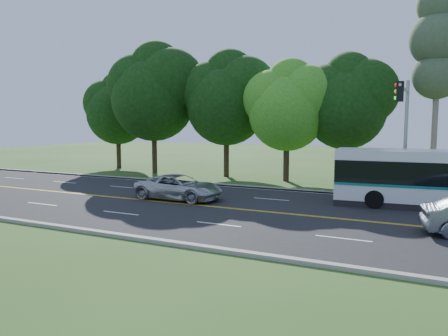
% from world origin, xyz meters
% --- Properties ---
extents(ground, '(120.00, 120.00, 0.00)m').
position_xyz_m(ground, '(0.00, 0.00, 0.00)').
color(ground, '#2A4B19').
rests_on(ground, ground).
extents(road, '(60.00, 14.00, 0.02)m').
position_xyz_m(road, '(0.00, 0.00, 0.01)').
color(road, black).
rests_on(road, ground).
extents(curb_north, '(60.00, 0.30, 0.15)m').
position_xyz_m(curb_north, '(0.00, 7.15, 0.07)').
color(curb_north, gray).
rests_on(curb_north, ground).
extents(curb_south, '(60.00, 0.30, 0.15)m').
position_xyz_m(curb_south, '(0.00, -7.15, 0.07)').
color(curb_south, gray).
rests_on(curb_south, ground).
extents(grass_verge, '(60.00, 4.00, 0.10)m').
position_xyz_m(grass_verge, '(0.00, 9.00, 0.05)').
color(grass_verge, '#2A4B19').
rests_on(grass_verge, ground).
extents(lane_markings, '(57.60, 13.82, 0.00)m').
position_xyz_m(lane_markings, '(-0.09, 0.00, 0.02)').
color(lane_markings, gold).
rests_on(lane_markings, road).
extents(tree_row, '(44.70, 9.10, 13.84)m').
position_xyz_m(tree_row, '(-5.15, 12.13, 6.73)').
color(tree_row, black).
rests_on(tree_row, ground).
extents(bougainvillea_hedge, '(9.50, 2.25, 1.50)m').
position_xyz_m(bougainvillea_hedge, '(7.18, 8.15, 0.72)').
color(bougainvillea_hedge, maroon).
rests_on(bougainvillea_hedge, ground).
extents(traffic_signal, '(0.42, 6.10, 7.00)m').
position_xyz_m(traffic_signal, '(6.49, 5.40, 4.67)').
color(traffic_signal, '#989AA0').
rests_on(traffic_signal, ground).
extents(suv, '(5.24, 2.42, 1.45)m').
position_xyz_m(suv, '(-5.40, 1.08, 0.75)').
color(suv, '#B8BCBD').
rests_on(suv, road).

